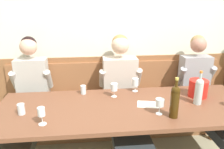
# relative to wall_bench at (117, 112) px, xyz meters

# --- Properties ---
(room_wall_back) EXTENTS (6.80, 0.08, 2.80)m
(room_wall_back) POSITION_rel_wall_bench_xyz_m (0.00, 0.26, 1.12)
(room_wall_back) COLOR silver
(room_wall_back) RESTS_ON ground
(wood_wainscot_panel) EXTENTS (6.80, 0.03, 1.01)m
(wood_wainscot_panel) POSITION_rel_wall_bench_xyz_m (0.00, 0.21, 0.22)
(wood_wainscot_panel) COLOR brown
(wood_wainscot_panel) RESTS_ON ground
(wall_bench) EXTENTS (2.84, 0.42, 0.94)m
(wall_bench) POSITION_rel_wall_bench_xyz_m (0.00, 0.00, 0.00)
(wall_bench) COLOR brown
(wall_bench) RESTS_ON ground
(dining_table) EXTENTS (2.54, 0.90, 0.73)m
(dining_table) POSITION_rel_wall_bench_xyz_m (0.00, -0.70, 0.38)
(dining_table) COLOR brown
(dining_table) RESTS_ON ground
(person_center_right_seat) EXTENTS (0.47, 1.31, 1.32)m
(person_center_right_seat) POSITION_rel_wall_bench_xyz_m (-1.05, -0.38, 0.35)
(person_center_right_seat) COLOR #252A3B
(person_center_right_seat) RESTS_ON ground
(person_left_seat) EXTENTS (0.53, 1.32, 1.33)m
(person_left_seat) POSITION_rel_wall_bench_xyz_m (0.03, -0.36, 0.36)
(person_left_seat) COLOR #282F3B
(person_left_seat) RESTS_ON ground
(person_right_seat) EXTENTS (0.48, 1.31, 1.30)m
(person_right_seat) POSITION_rel_wall_bench_xyz_m (1.02, -0.38, 0.34)
(person_right_seat) COLOR #2C333C
(person_right_seat) RESTS_ON ground
(ice_bucket) EXTENTS (0.20, 0.20, 0.18)m
(ice_bucket) POSITION_rel_wall_bench_xyz_m (0.81, -0.55, 0.54)
(ice_bucket) COLOR red
(ice_bucket) RESTS_ON dining_table
(wine_bottle_clear_water) EXTENTS (0.08, 0.08, 0.35)m
(wine_bottle_clear_water) POSITION_rel_wall_bench_xyz_m (0.72, -0.72, 0.59)
(wine_bottle_clear_water) COLOR silver
(wine_bottle_clear_water) RESTS_ON dining_table
(wine_bottle_amber_mid) EXTENTS (0.08, 0.08, 0.37)m
(wine_bottle_amber_mid) POSITION_rel_wall_bench_xyz_m (0.38, -0.96, 0.61)
(wine_bottle_amber_mid) COLOR #3C260A
(wine_bottle_amber_mid) RESTS_ON dining_table
(wine_glass_right_end) EXTENTS (0.08, 0.08, 0.15)m
(wine_glass_right_end) POSITION_rel_wall_bench_xyz_m (0.27, -0.89, 0.56)
(wine_glass_right_end) COLOR silver
(wine_glass_right_end) RESTS_ON dining_table
(wine_glass_near_bucket) EXTENTS (0.07, 0.07, 0.15)m
(wine_glass_near_bucket) POSITION_rel_wall_bench_xyz_m (0.16, -0.34, 0.55)
(wine_glass_near_bucket) COLOR silver
(wine_glass_near_bucket) RESTS_ON dining_table
(wine_glass_mid_left) EXTENTS (0.07, 0.07, 0.15)m
(wine_glass_mid_left) POSITION_rel_wall_bench_xyz_m (-0.09, -0.47, 0.55)
(wine_glass_mid_left) COLOR silver
(wine_glass_mid_left) RESTS_ON dining_table
(wine_glass_center_front) EXTENTS (0.07, 0.07, 0.16)m
(wine_glass_center_front) POSITION_rel_wall_bench_xyz_m (-0.76, -0.96, 0.56)
(wine_glass_center_front) COLOR silver
(wine_glass_center_front) RESTS_ON dining_table
(water_tumbler_center) EXTENTS (0.07, 0.07, 0.10)m
(water_tumbler_center) POSITION_rel_wall_bench_xyz_m (-0.98, -0.76, 0.50)
(water_tumbler_center) COLOR silver
(water_tumbler_center) RESTS_ON dining_table
(water_tumbler_left) EXTENTS (0.06, 0.06, 0.10)m
(water_tumbler_left) POSITION_rel_wall_bench_xyz_m (-0.43, -0.36, 0.50)
(water_tumbler_left) COLOR silver
(water_tumbler_left) RESTS_ON dining_table
(tasting_sheet_left_guest) EXTENTS (0.24, 0.19, 0.00)m
(tasting_sheet_left_guest) POSITION_rel_wall_bench_xyz_m (0.22, -0.69, 0.45)
(tasting_sheet_left_guest) COLOR white
(tasting_sheet_left_guest) RESTS_ON dining_table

